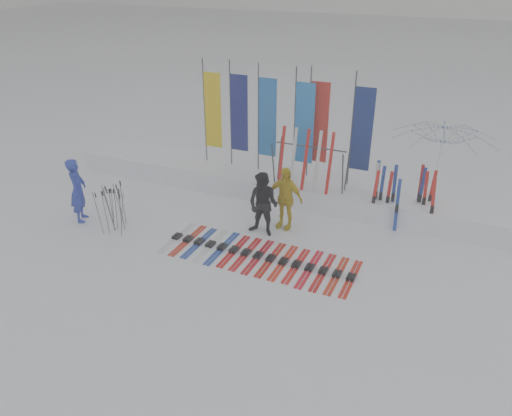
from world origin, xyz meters
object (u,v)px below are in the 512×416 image
at_px(person_yellow, 285,198).
at_px(ski_row, 258,256).
at_px(tent_canopy, 438,167).
at_px(ski_rack, 310,160).
at_px(person_blue, 78,190).
at_px(person_black, 263,205).

distance_m(person_yellow, ski_row, 1.86).
height_order(tent_canopy, ski_row, tent_canopy).
xyz_separation_m(person_yellow, ski_rack, (0.17, 1.48, 0.54)).
bearing_deg(person_blue, person_black, -104.52).
xyz_separation_m(person_black, ski_row, (0.34, -1.09, -0.80)).
xyz_separation_m(person_black, person_yellow, (0.36, 0.57, 0.00)).
xyz_separation_m(person_black, ski_rack, (0.53, 2.05, 0.54)).
height_order(person_blue, person_yellow, person_blue).
distance_m(person_yellow, tent_canopy, 4.40).
bearing_deg(person_blue, tent_canopy, -91.70).
height_order(person_black, ski_rack, ski_rack).
distance_m(ski_row, ski_rack, 3.43).
bearing_deg(tent_canopy, person_blue, -152.24).
bearing_deg(person_blue, ski_rack, -87.45).
relative_size(person_black, person_yellow, 0.99).
relative_size(person_black, tent_canopy, 0.59).
bearing_deg(ski_row, tent_canopy, 51.36).
bearing_deg(person_blue, person_yellow, -99.70).
distance_m(tent_canopy, ski_rack, 3.50).
xyz_separation_m(person_yellow, tent_canopy, (3.46, 2.68, 0.43)).
bearing_deg(tent_canopy, person_yellow, -142.18).
bearing_deg(ski_row, ski_rack, 86.51).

